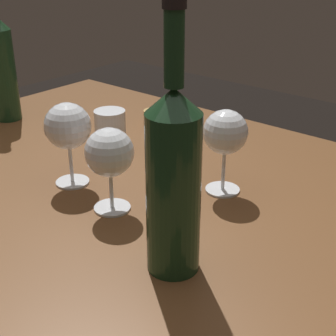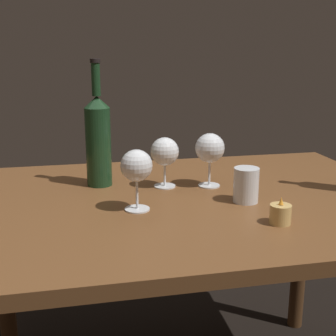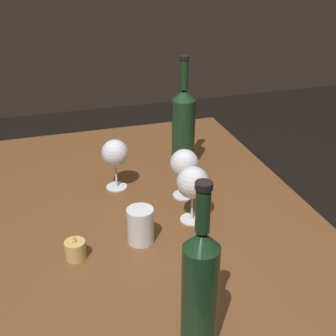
{
  "view_description": "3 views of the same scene",
  "coord_description": "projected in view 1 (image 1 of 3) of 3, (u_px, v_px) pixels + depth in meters",
  "views": [
    {
      "loc": [
        0.63,
        -0.65,
        1.19
      ],
      "look_at": [
        0.08,
        -0.0,
        0.79
      ],
      "focal_mm": 53.91,
      "sensor_mm": 36.0,
      "label": 1
    },
    {
      "loc": [
        0.31,
        1.2,
        1.16
      ],
      "look_at": [
        0.04,
        -0.07,
        0.81
      ],
      "focal_mm": 49.04,
      "sensor_mm": 36.0,
      "label": 2
    },
    {
      "loc": [
        -1.13,
        0.3,
        1.46
      ],
      "look_at": [
        0.1,
        -0.08,
        0.81
      ],
      "focal_mm": 50.19,
      "sensor_mm": 36.0,
      "label": 3
    }
  ],
  "objects": [
    {
      "name": "wine_glass_centre",
      "position": [
        109.0,
        154.0,
        0.86
      ],
      "size": [
        0.09,
        0.09,
        0.15
      ],
      "color": "white",
      "rests_on": "dining_table"
    },
    {
      "name": "wine_bottle_second",
      "position": [
        173.0,
        179.0,
        0.69
      ],
      "size": [
        0.08,
        0.08,
        0.38
      ],
      "color": "#19381E",
      "rests_on": "dining_table"
    },
    {
      "name": "dining_table",
      "position": [
        139.0,
        219.0,
        1.05
      ],
      "size": [
        1.3,
        0.9,
        0.74
      ],
      "color": "brown",
      "rests_on": "ground"
    },
    {
      "name": "votive_candle",
      "position": [
        154.0,
        120.0,
        1.26
      ],
      "size": [
        0.05,
        0.05,
        0.07
      ],
      "color": "#DBB266",
      "rests_on": "dining_table"
    },
    {
      "name": "wine_bottle",
      "position": [
        1.0,
        66.0,
        1.28
      ],
      "size": [
        0.07,
        0.07,
        0.36
      ],
      "color": "#19381E",
      "rests_on": "dining_table"
    },
    {
      "name": "wine_glass_left",
      "position": [
        225.0,
        134.0,
        0.92
      ],
      "size": [
        0.08,
        0.08,
        0.16
      ],
      "color": "white",
      "rests_on": "dining_table"
    },
    {
      "name": "wine_glass_right",
      "position": [
        68.0,
        127.0,
        0.95
      ],
      "size": [
        0.09,
        0.09,
        0.16
      ],
      "color": "white",
      "rests_on": "dining_table"
    },
    {
      "name": "water_tumbler",
      "position": [
        111.0,
        133.0,
        1.12
      ],
      "size": [
        0.07,
        0.07,
        0.1
      ],
      "color": "white",
      "rests_on": "dining_table"
    }
  ]
}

